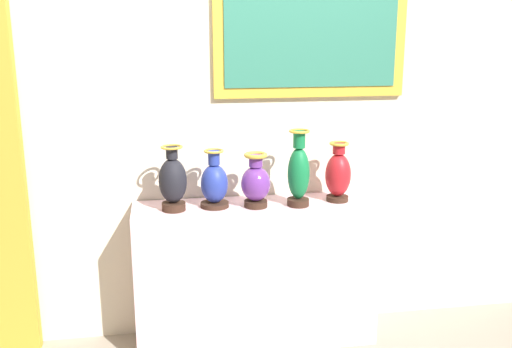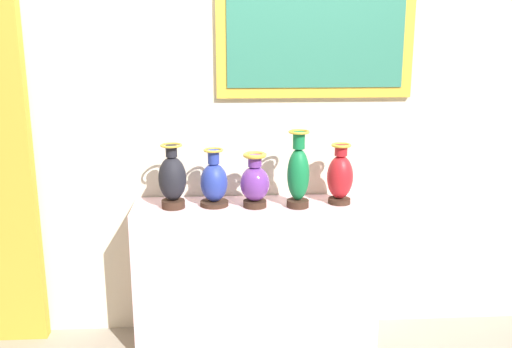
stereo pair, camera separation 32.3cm
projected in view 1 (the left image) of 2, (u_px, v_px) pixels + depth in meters
name	position (u px, v px, depth m)	size (l,w,h in m)	color
ground_plane	(256.00, 339.00, 3.49)	(9.73, 9.73, 0.00)	gray
display_shelf	(256.00, 274.00, 3.38)	(1.39, 0.36, 0.85)	beige
back_wall	(251.00, 75.00, 3.33)	(3.73, 0.14, 3.12)	beige
vase_onyx	(173.00, 182.00, 3.13)	(0.15, 0.15, 0.36)	#382319
vase_cobalt	(214.00, 184.00, 3.20)	(0.16, 0.16, 0.33)	#382319
vase_violet	(256.00, 183.00, 3.20)	(0.16, 0.16, 0.31)	#382319
vase_emerald	(299.00, 173.00, 3.21)	(0.12, 0.12, 0.43)	#382319
vase_crimson	(338.00, 175.00, 3.31)	(0.15, 0.15, 0.35)	#382319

